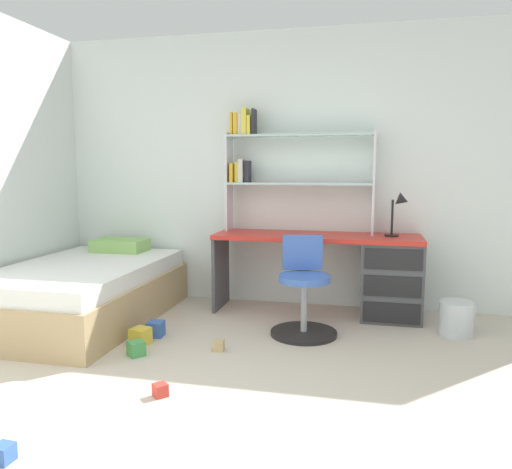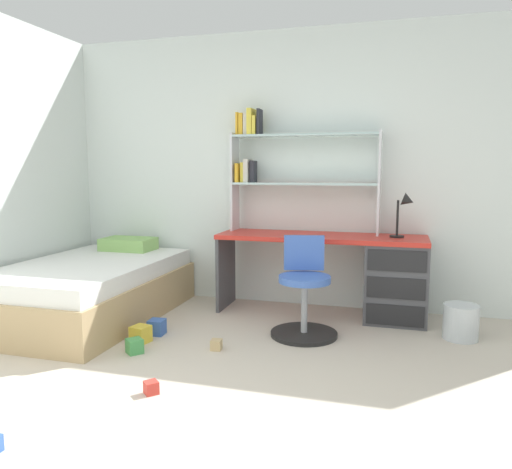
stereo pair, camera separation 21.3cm
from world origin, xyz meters
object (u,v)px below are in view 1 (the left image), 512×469
toy_block_blue_5 (156,329)px  bookshelf_hutch (279,160)px  swivel_chair (304,297)px  bed_platform (83,292)px  toy_block_red_0 (160,390)px  toy_block_yellow_1 (141,336)px  toy_block_natural_2 (219,345)px  desk (370,272)px  toy_block_blue_3 (3,453)px  toy_block_green_4 (136,349)px  desk_lamp (400,207)px  waste_bin (456,318)px

toy_block_blue_5 → bookshelf_hutch: bearing=53.7°
swivel_chair → bed_platform: swivel_chair is taller
toy_block_red_0 → toy_block_blue_5: 1.05m
toy_block_yellow_1 → toy_block_natural_2: 0.60m
desk → swivel_chair: 0.78m
desk → toy_block_yellow_1: size_ratio=14.48×
toy_block_natural_2 → toy_block_blue_3: bearing=-109.3°
toy_block_blue_5 → toy_block_natural_2: bearing=-17.9°
swivel_chair → toy_block_blue_3: 2.30m
bookshelf_hutch → toy_block_green_4: bookshelf_hutch is taller
toy_block_green_4 → toy_block_blue_5: size_ratio=0.86×
desk → bookshelf_hutch: bookshelf_hutch is taller
toy_block_red_0 → toy_block_green_4: 0.68m
swivel_chair → toy_block_natural_2: size_ratio=10.23×
desk_lamp → waste_bin: (0.43, -0.35, -0.83)m
bookshelf_hutch → toy_block_yellow_1: 1.98m
toy_block_red_0 → swivel_chair: bearing=62.6°
desk → toy_block_red_0: size_ratio=24.47×
desk_lamp → toy_block_red_0: desk_lamp is taller
swivel_chair → toy_block_red_0: bearing=-117.4°
toy_block_red_0 → toy_block_blue_5: bearing=115.6°
desk → bookshelf_hutch: (-0.84, 0.15, 0.97)m
bed_platform → toy_block_green_4: bed_platform is taller
toy_block_red_0 → toy_block_natural_2: size_ratio=0.99×
desk → toy_block_red_0: bearing=-122.0°
desk → toy_block_blue_5: desk is taller
bookshelf_hutch → desk_lamp: (1.07, -0.16, -0.40)m
bookshelf_hutch → toy_block_green_4: 2.10m
toy_block_blue_3 → toy_block_blue_5: 1.70m
toy_block_natural_2 → toy_block_blue_3: size_ratio=0.92×
desk_lamp → bed_platform: 2.79m
swivel_chair → toy_block_blue_5: 1.18m
toy_block_blue_3 → toy_block_natural_2: bearing=70.7°
desk_lamp → toy_block_blue_5: 2.25m
desk_lamp → toy_block_green_4: (-1.81, -1.31, -0.92)m
bookshelf_hutch → waste_bin: size_ratio=5.03×
desk → waste_bin: size_ratio=6.77×
toy_block_yellow_1 → toy_block_natural_2: bearing=1.0°
toy_block_natural_2 → toy_block_blue_3: 1.60m
desk → toy_block_red_0: desk is taller
waste_bin → toy_block_green_4: size_ratio=2.61×
toy_block_yellow_1 → toy_block_red_0: bearing=-57.2°
desk → swivel_chair: size_ratio=2.36×
bookshelf_hutch → toy_block_yellow_1: bookshelf_hutch is taller
swivel_chair → toy_block_blue_3: size_ratio=9.44×
waste_bin → toy_block_green_4: 2.44m
toy_block_red_0 → toy_block_yellow_1: (-0.49, 0.75, 0.03)m
swivel_chair → toy_block_natural_2: (-0.54, -0.50, -0.26)m
toy_block_yellow_1 → toy_block_blue_3: (0.07, -1.50, -0.02)m
desk → waste_bin: (0.66, -0.36, -0.26)m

